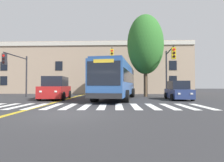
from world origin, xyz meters
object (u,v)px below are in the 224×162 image
Objects in this scene: car_red_near_lane at (56,89)px; car_navy_far_lane at (178,91)px; traffic_light_near_corner at (169,63)px; traffic_light_overhead at (112,64)px; street_tree_curbside_large at (145,45)px; city_bus at (117,80)px; traffic_light_far_corner at (17,67)px.

car_navy_far_lane is at bearing -0.09° from car_red_near_lane.
car_red_near_lane is 1.22× the size of car_navy_far_lane.
car_red_near_lane is 11.45m from car_navy_far_lane.
car_red_near_lane is at bearing -174.43° from traffic_light_near_corner.
street_tree_curbside_large reaches higher than traffic_light_overhead.
traffic_light_overhead is (-0.56, 3.18, 1.98)m from city_bus.
traffic_light_overhead is at bearing -173.87° from street_tree_curbside_large.
car_navy_far_lane is 0.77× the size of traffic_light_near_corner.
street_tree_curbside_large is at bearing 47.09° from city_bus.
car_navy_far_lane is 2.94m from traffic_light_near_corner.
car_red_near_lane is at bearing -155.24° from street_tree_curbside_large.
traffic_light_overhead is (-5.75, 2.72, 0.33)m from traffic_light_near_corner.
city_bus is 5.47m from traffic_light_near_corner.
traffic_light_far_corner is at bearing -163.63° from traffic_light_overhead.
car_navy_far_lane is at bearing -66.42° from traffic_light_near_corner.
traffic_light_near_corner is 4.49m from street_tree_curbside_large.
car_red_near_lane is 0.95× the size of traffic_light_near_corner.
car_red_near_lane is at bearing 179.91° from car_navy_far_lane.
traffic_light_near_corner is (-0.47, 1.09, 2.69)m from car_navy_far_lane.
street_tree_curbside_large is (3.34, 3.60, 4.29)m from city_bus.
traffic_light_near_corner is (10.98, 1.07, 2.47)m from car_red_near_lane.
traffic_light_near_corner reaches higher than car_red_near_lane.
traffic_light_far_corner is 0.48× the size of street_tree_curbside_large.
street_tree_curbside_large is (13.46, 3.22, 2.94)m from traffic_light_far_corner.
traffic_light_far_corner is (-15.78, 1.00, 2.38)m from car_navy_far_lane.
street_tree_curbside_large is (-2.32, 4.23, 5.32)m from car_navy_far_lane.
traffic_light_near_corner reaches higher than city_bus.
car_navy_far_lane is 7.18m from street_tree_curbside_large.
traffic_light_far_corner reaches higher than car_red_near_lane.
traffic_light_far_corner is (-15.30, -0.08, -0.31)m from traffic_light_near_corner.
traffic_light_far_corner is (-10.11, 0.37, 1.35)m from city_bus.
city_bus is at bearing -80.02° from traffic_light_overhead.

